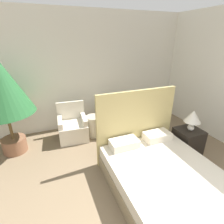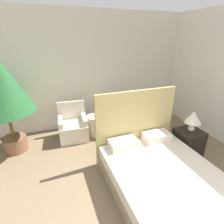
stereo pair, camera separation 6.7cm
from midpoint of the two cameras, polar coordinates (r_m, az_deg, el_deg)
The scene contains 8 objects.
wall_back at distance 4.65m, azimuth -6.65°, elevation 12.88°, with size 10.00×0.06×2.90m.
bed at distance 2.98m, azimuth 17.65°, elevation -20.46°, with size 1.60×2.25×1.41m.
armchair_near_window_left at distance 4.32m, azimuth -12.06°, elevation -5.11°, with size 0.70×0.69×0.85m.
armchair_near_window_right at distance 4.55m, azimuth 0.72°, elevation -3.06°, with size 0.68×0.67×0.85m.
potted_palm at distance 3.89m, azimuth -32.13°, elevation 7.00°, with size 1.12×1.12×2.06m.
nightstand at distance 4.02m, azimuth 23.94°, elevation -8.94°, with size 0.49×0.47×0.54m.
table_lamp at distance 3.76m, azimuth 25.45°, elevation -1.74°, with size 0.32×0.32×0.43m.
side_table at distance 4.37m, azimuth -5.32°, elevation -4.43°, with size 0.40×0.40×0.51m.
Camera 2 is at (-1.08, -0.33, 2.28)m, focal length 28.00 mm.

